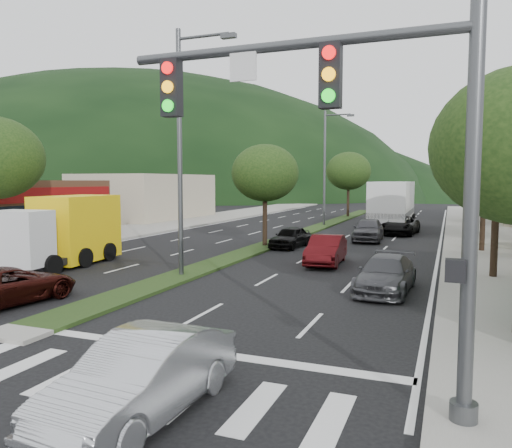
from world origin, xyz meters
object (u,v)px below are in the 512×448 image
at_px(tree_r_b, 498,154).
at_px(streetlight_mid, 327,162).
at_px(car_queue_b, 386,274).
at_px(traffic_signal, 369,140).
at_px(motorhome, 393,204).
at_px(tree_r_c, 485,166).
at_px(box_truck, 66,233).
at_px(suv_maroon, 9,285).
at_px(tree_r_e, 471,171).
at_px(car_queue_c, 326,250).
at_px(tree_med_far, 349,171).
at_px(streetlight_near, 184,141).
at_px(tree_med_near, 265,173).
at_px(car_queue_a, 290,237).
at_px(tree_r_d, 476,164).
at_px(car_queue_d, 400,225).
at_px(sedan_silver, 143,377).
at_px(car_queue_e, 368,229).

relative_size(tree_r_b, streetlight_mid, 0.69).
distance_m(streetlight_mid, car_queue_b, 26.45).
distance_m(traffic_signal, motorhome, 34.64).
relative_size(tree_r_c, box_truck, 0.95).
bearing_deg(tree_r_b, suv_maroon, -146.16).
distance_m(tree_r_e, car_queue_c, 27.97).
relative_size(suv_maroon, motorhome, 0.43).
relative_size(tree_r_c, tree_med_far, 0.93).
height_order(car_queue_c, box_truck, box_truck).
distance_m(streetlight_near, streetlight_mid, 25.00).
xyz_separation_m(tree_r_e, tree_med_near, (-12.00, -22.00, -0.46)).
xyz_separation_m(streetlight_near, car_queue_b, (8.02, 0.29, -4.95)).
relative_size(suv_maroon, box_truck, 0.65).
xyz_separation_m(suv_maroon, car_queue_a, (4.41, 16.29, 0.02)).
xyz_separation_m(tree_r_d, streetlight_near, (-11.79, -22.00, 0.40)).
distance_m(tree_r_e, car_queue_a, 24.49).
bearing_deg(tree_r_b, motorhome, 106.45).
distance_m(suv_maroon, car_queue_d, 28.06).
distance_m(car_queue_c, motorhome, 19.64).
height_order(tree_r_b, suv_maroon, tree_r_b).
xyz_separation_m(tree_med_near, streetlight_near, (0.21, -10.00, 1.16)).
xyz_separation_m(tree_r_e, car_queue_c, (-7.14, -26.71, -4.20)).
relative_size(tree_r_c, streetlight_mid, 0.65).
distance_m(traffic_signal, tree_r_c, 21.74).
relative_size(tree_r_c, streetlight_near, 0.65).
height_order(suv_maroon, car_queue_c, car_queue_c).
xyz_separation_m(tree_r_d, tree_r_e, (0.00, 10.00, -0.29)).
bearing_deg(box_truck, tree_med_near, -129.69).
distance_m(sedan_silver, box_truck, 16.69).
distance_m(tree_r_b, tree_r_e, 28.00).
height_order(traffic_signal, car_queue_e, traffic_signal).
distance_m(tree_r_e, car_queue_b, 32.22).
xyz_separation_m(tree_r_c, car_queue_c, (-7.14, -6.71, -4.06)).
relative_size(sedan_silver, car_queue_e, 0.94).
distance_m(tree_r_c, car_queue_c, 10.61).
bearing_deg(tree_r_e, streetlight_near, -110.23).
distance_m(tree_r_d, suv_maroon, 32.05).
bearing_deg(traffic_signal, tree_r_c, 82.15).
xyz_separation_m(tree_r_b, tree_med_far, (-12.00, 32.00, -0.03)).
bearing_deg(car_queue_d, tree_r_d, 23.97).
relative_size(streetlight_near, suv_maroon, 2.27).
relative_size(car_queue_b, motorhome, 0.43).
bearing_deg(tree_r_b, tree_med_far, 110.56).
distance_m(sedan_silver, car_queue_a, 21.67).
distance_m(tree_r_d, tree_med_near, 16.99).
relative_size(traffic_signal, tree_med_far, 1.01).
xyz_separation_m(tree_r_c, suv_maroon, (-14.91, -18.00, -4.13)).
xyz_separation_m(tree_r_b, motorhome, (-6.16, 20.86, -2.97)).
distance_m(tree_r_e, motorhome, 9.84).
xyz_separation_m(tree_med_far, suv_maroon, (-2.91, -42.00, -4.39)).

